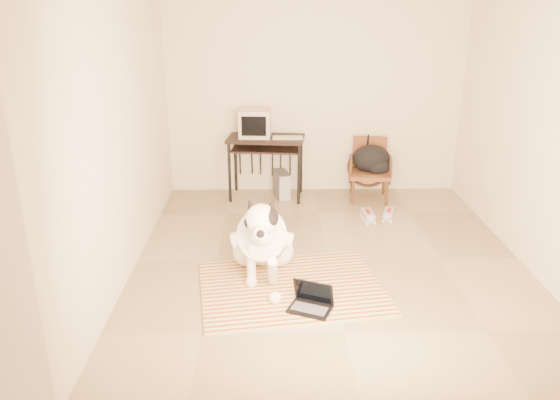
{
  "coord_description": "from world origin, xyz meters",
  "views": [
    {
      "loc": [
        -0.59,
        -5.13,
        2.58
      ],
      "look_at": [
        -0.51,
        -0.31,
        0.79
      ],
      "focal_mm": 35.0,
      "sensor_mm": 36.0,
      "label": 1
    }
  ],
  "objects_px": {
    "laptop": "(311,302)",
    "pc_tower": "(282,185)",
    "rattan_chair": "(369,169)",
    "dog": "(263,240)",
    "crt_monitor": "(255,123)",
    "computer_desk": "(266,146)",
    "backpack": "(373,160)"
  },
  "relations": [
    {
      "from": "backpack",
      "to": "rattan_chair",
      "type": "bearing_deg",
      "value": 115.24
    },
    {
      "from": "computer_desk",
      "to": "rattan_chair",
      "type": "bearing_deg",
      "value": -1.7
    },
    {
      "from": "rattan_chair",
      "to": "backpack",
      "type": "relative_size",
      "value": 1.6
    },
    {
      "from": "dog",
      "to": "pc_tower",
      "type": "bearing_deg",
      "value": 84.12
    },
    {
      "from": "dog",
      "to": "laptop",
      "type": "distance_m",
      "value": 0.84
    },
    {
      "from": "pc_tower",
      "to": "backpack",
      "type": "relative_size",
      "value": 0.81
    },
    {
      "from": "computer_desk",
      "to": "laptop",
      "type": "bearing_deg",
      "value": -81.87
    },
    {
      "from": "rattan_chair",
      "to": "computer_desk",
      "type": "bearing_deg",
      "value": 178.3
    },
    {
      "from": "dog",
      "to": "rattan_chair",
      "type": "xyz_separation_m",
      "value": [
        1.41,
        2.19,
        0.04
      ]
    },
    {
      "from": "crt_monitor",
      "to": "pc_tower",
      "type": "bearing_deg",
      "value": -10.56
    },
    {
      "from": "laptop",
      "to": "pc_tower",
      "type": "distance_m",
      "value": 2.9
    },
    {
      "from": "dog",
      "to": "laptop",
      "type": "relative_size",
      "value": 2.98
    },
    {
      "from": "crt_monitor",
      "to": "rattan_chair",
      "type": "distance_m",
      "value": 1.66
    },
    {
      "from": "computer_desk",
      "to": "dog",
      "type": "bearing_deg",
      "value": -90.47
    },
    {
      "from": "pc_tower",
      "to": "computer_desk",
      "type": "bearing_deg",
      "value": 179.22
    },
    {
      "from": "laptop",
      "to": "computer_desk",
      "type": "bearing_deg",
      "value": 98.13
    },
    {
      "from": "computer_desk",
      "to": "rattan_chair",
      "type": "distance_m",
      "value": 1.43
    },
    {
      "from": "crt_monitor",
      "to": "computer_desk",
      "type": "bearing_deg",
      "value": -24.01
    },
    {
      "from": "laptop",
      "to": "rattan_chair",
      "type": "relative_size",
      "value": 0.53
    },
    {
      "from": "crt_monitor",
      "to": "backpack",
      "type": "relative_size",
      "value": 0.84
    },
    {
      "from": "dog",
      "to": "pc_tower",
      "type": "relative_size",
      "value": 3.15
    },
    {
      "from": "dog",
      "to": "crt_monitor",
      "type": "height_order",
      "value": "crt_monitor"
    },
    {
      "from": "pc_tower",
      "to": "crt_monitor",
      "type": "bearing_deg",
      "value": 169.44
    },
    {
      "from": "rattan_chair",
      "to": "backpack",
      "type": "height_order",
      "value": "rattan_chair"
    },
    {
      "from": "crt_monitor",
      "to": "rattan_chair",
      "type": "height_order",
      "value": "crt_monitor"
    },
    {
      "from": "dog",
      "to": "crt_monitor",
      "type": "bearing_deg",
      "value": 93.07
    },
    {
      "from": "laptop",
      "to": "rattan_chair",
      "type": "distance_m",
      "value": 3.04
    },
    {
      "from": "pc_tower",
      "to": "backpack",
      "type": "bearing_deg",
      "value": -4.23
    },
    {
      "from": "laptop",
      "to": "pc_tower",
      "type": "height_order",
      "value": "pc_tower"
    },
    {
      "from": "rattan_chair",
      "to": "backpack",
      "type": "xyz_separation_m",
      "value": [
        0.02,
        -0.05,
        0.14
      ]
    },
    {
      "from": "dog",
      "to": "pc_tower",
      "type": "xyz_separation_m",
      "value": [
        0.23,
        2.23,
        -0.19
      ]
    },
    {
      "from": "computer_desk",
      "to": "pc_tower",
      "type": "height_order",
      "value": "computer_desk"
    }
  ]
}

